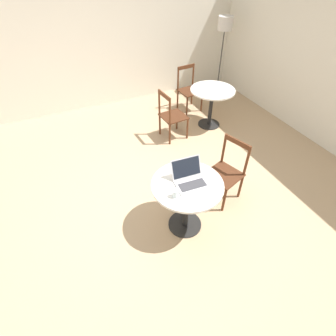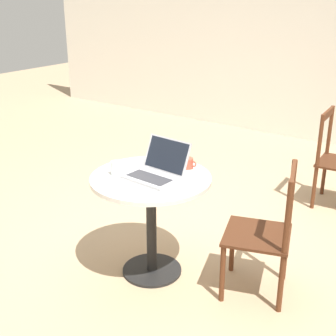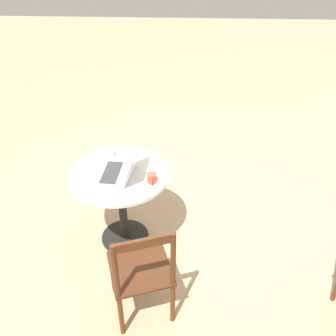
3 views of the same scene
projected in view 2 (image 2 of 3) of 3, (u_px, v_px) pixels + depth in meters
ground_plane at (180, 235)px, 3.96m from camera, size 16.00×16.00×0.00m
wall_back at (324, 39)px, 5.93m from camera, size 9.40×0.06×2.70m
cafe_table_near at (151, 198)px, 3.25m from camera, size 0.83×0.83×0.76m
chair_near_right at (264, 233)px, 3.08m from camera, size 0.54×0.54×0.91m
laptop at (156, 170)px, 3.17m from camera, size 0.38×0.36×0.24m
mouse at (173, 163)px, 3.38m from camera, size 0.06×0.10×0.03m
mug at (188, 163)px, 3.32m from camera, size 0.11×0.08×0.08m
drinking_glass at (116, 168)px, 3.20m from camera, size 0.07×0.07×0.10m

